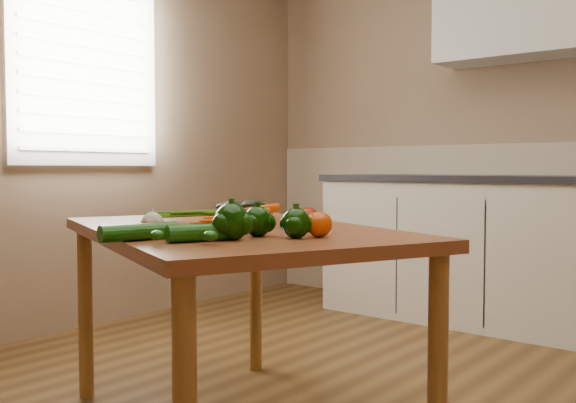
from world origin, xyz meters
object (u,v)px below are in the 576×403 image
(pepper_a, at_px, (258,221))
(pepper_b, at_px, (296,223))
(carrot_bunch, at_px, (232,215))
(tomato_b, at_px, (314,222))
(zucchini_a, at_px, (199,233))
(zucchini_b, at_px, (139,232))
(garlic_bulb, at_px, (152,220))
(pepper_c, at_px, (232,222))
(table, at_px, (232,250))
(tomato_c, at_px, (319,224))
(tomato_a, at_px, (308,219))
(leafy_greens, at_px, (241,205))

(pepper_a, height_order, pepper_b, pepper_a)
(carrot_bunch, bearing_deg, pepper_a, -11.52)
(pepper_b, height_order, tomato_b, pepper_b)
(pepper_b, height_order, zucchini_a, pepper_b)
(zucchini_b, bearing_deg, pepper_b, 48.34)
(pepper_a, xyz_separation_m, pepper_b, (0.12, 0.04, -0.00))
(carrot_bunch, xyz_separation_m, zucchini_a, (0.30, -0.43, -0.01))
(garlic_bulb, distance_m, tomato_b, 0.55)
(garlic_bulb, relative_size, tomato_b, 1.04)
(carrot_bunch, bearing_deg, pepper_c, -22.60)
(table, relative_size, tomato_c, 19.80)
(garlic_bulb, relative_size, pepper_b, 0.76)
(tomato_b, distance_m, zucchini_b, 0.57)
(garlic_bulb, xyz_separation_m, pepper_a, (0.43, 0.05, 0.02))
(pepper_c, bearing_deg, pepper_a, 92.92)
(table, xyz_separation_m, pepper_b, (0.39, -0.13, 0.13))
(tomato_a, xyz_separation_m, zucchini_a, (-0.03, -0.46, -0.01))
(carrot_bunch, bearing_deg, zucchini_b, -51.05)
(tomato_a, bearing_deg, zucchini_b, -107.83)
(garlic_bulb, bearing_deg, pepper_c, -8.79)
(garlic_bulb, bearing_deg, tomato_a, 35.08)
(table, bearing_deg, leafy_greens, 151.94)
(pepper_c, bearing_deg, table, 134.55)
(pepper_b, height_order, tomato_c, pepper_b)
(table, bearing_deg, pepper_b, 4.38)
(leafy_greens, bearing_deg, carrot_bunch, -52.10)
(garlic_bulb, distance_m, tomato_c, 0.61)
(table, relative_size, pepper_a, 18.11)
(garlic_bulb, distance_m, pepper_c, 0.45)
(tomato_c, xyz_separation_m, zucchini_b, (-0.34, -0.40, -0.01))
(carrot_bunch, relative_size, tomato_c, 3.14)
(zucchini_b, bearing_deg, tomato_b, 68.24)
(tomato_c, bearing_deg, table, 170.86)
(leafy_greens, bearing_deg, zucchini_b, -65.21)
(carrot_bunch, relative_size, pepper_b, 2.94)
(tomato_b, xyz_separation_m, zucchini_a, (-0.06, -0.44, -0.00))
(tomato_b, bearing_deg, garlic_bulb, -148.59)
(leafy_greens, distance_m, zucchini_a, 0.90)
(leafy_greens, relative_size, zucchini_a, 1.08)
(pepper_b, distance_m, zucchini_b, 0.45)
(carrot_bunch, xyz_separation_m, pepper_c, (0.34, -0.34, 0.02))
(pepper_b, bearing_deg, tomato_b, 113.20)
(tomato_b, xyz_separation_m, tomato_c, (0.12, -0.14, 0.01))
(pepper_a, height_order, tomato_c, pepper_a)
(tomato_c, bearing_deg, tomato_b, 132.11)
(tomato_c, bearing_deg, carrot_bunch, 165.31)
(carrot_bunch, relative_size, zucchini_a, 1.41)
(leafy_greens, bearing_deg, tomato_c, -30.40)
(tomato_a, distance_m, zucchini_b, 0.58)
(tomato_b, height_order, tomato_c, tomato_c)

